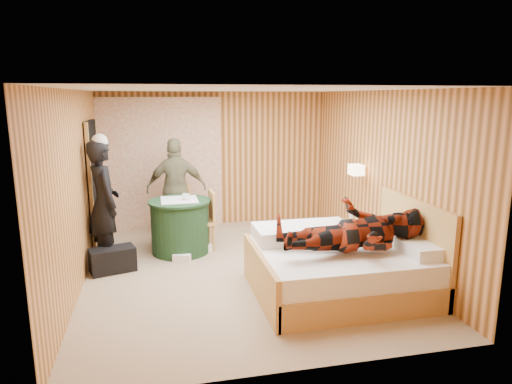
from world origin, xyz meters
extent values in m
cube|color=tan|center=(0.00, 0.00, 0.00)|extent=(4.20, 5.00, 0.01)
cube|color=white|center=(0.00, 0.00, 2.50)|extent=(4.20, 5.00, 0.01)
cube|color=#E69B58|center=(0.00, 2.50, 1.25)|extent=(4.20, 0.02, 2.50)
cube|color=#E69B58|center=(-2.10, 0.00, 1.25)|extent=(0.02, 5.00, 2.50)
cube|color=#E69B58|center=(2.10, 0.00, 1.25)|extent=(0.02, 5.00, 2.50)
cube|color=silver|center=(-1.00, 2.43, 1.20)|extent=(2.20, 0.08, 2.40)
cube|color=black|center=(-2.06, 1.40, 1.02)|extent=(0.06, 0.90, 2.05)
cylinder|color=gold|center=(2.00, 0.45, 1.30)|extent=(0.18, 0.04, 0.04)
cube|color=beige|center=(1.92, 0.45, 1.30)|extent=(0.18, 0.24, 0.16)
cube|color=#EBC260|center=(1.10, -1.03, 0.16)|extent=(2.09, 1.68, 0.31)
cube|color=white|center=(1.10, -1.03, 0.45)|extent=(2.03, 1.61, 0.26)
cube|color=#EBC260|center=(0.05, -1.03, 0.29)|extent=(0.06, 1.68, 0.59)
cube|color=#EBC260|center=(2.06, -1.03, 0.58)|extent=(0.06, 1.68, 1.15)
cube|color=white|center=(1.92, -1.43, 0.65)|extent=(0.40, 0.58, 0.15)
cube|color=white|center=(1.92, -0.63, 0.65)|extent=(0.40, 0.58, 0.15)
cube|color=white|center=(0.73, -0.56, 0.67)|extent=(1.26, 0.63, 0.19)
cube|color=#EBC260|center=(1.88, 0.32, 0.25)|extent=(0.36, 0.50, 0.50)
cube|color=#EBC260|center=(1.88, 0.32, 0.41)|extent=(0.38, 0.52, 0.03)
cylinder|color=#204625|center=(-0.77, 0.96, 0.41)|extent=(0.89, 0.89, 0.81)
cylinder|color=#204625|center=(-0.77, 0.96, 0.82)|extent=(0.96, 0.96, 0.03)
cube|color=white|center=(-0.77, 0.96, 0.84)|extent=(0.64, 0.64, 0.01)
cube|color=#EBC260|center=(-0.77, 1.63, 0.45)|extent=(0.49, 0.49, 0.05)
cube|color=#EBC260|center=(-0.74, 1.81, 0.70)|extent=(0.42, 0.12, 0.46)
cylinder|color=#EBC260|center=(-0.97, 1.49, 0.21)|extent=(0.04, 0.04, 0.43)
cylinder|color=#EBC260|center=(-0.57, 1.76, 0.21)|extent=(0.04, 0.04, 0.43)
cube|color=#EBC260|center=(-0.45, 1.00, 0.46)|extent=(0.45, 0.45, 0.05)
cube|color=#EBC260|center=(-0.26, 1.01, 0.72)|extent=(0.06, 0.43, 0.47)
cylinder|color=#EBC260|center=(-0.64, 1.16, 0.22)|extent=(0.04, 0.04, 0.44)
cylinder|color=#EBC260|center=(-0.27, 0.84, 0.22)|extent=(0.04, 0.04, 0.44)
cube|color=black|center=(-1.75, 0.33, 0.17)|extent=(0.67, 0.48, 0.34)
cube|color=white|center=(-0.79, 0.50, 0.06)|extent=(0.28, 0.19, 0.12)
cube|color=white|center=(-0.40, 0.84, 0.06)|extent=(0.30, 0.20, 0.12)
imported|color=black|center=(-1.85, 0.66, 0.91)|extent=(0.64, 0.78, 1.83)
imported|color=#706B4A|center=(-0.77, 1.76, 0.86)|extent=(1.03, 0.47, 1.72)
imported|color=maroon|center=(1.15, -1.23, 1.01)|extent=(0.86, 0.67, 1.77)
imported|color=white|center=(1.88, 0.27, 0.51)|extent=(0.26, 0.28, 0.02)
imported|color=white|center=(1.88, 0.27, 0.53)|extent=(0.23, 0.27, 0.02)
imported|color=white|center=(1.88, 0.45, 0.55)|extent=(0.13, 0.13, 0.09)
imported|color=white|center=(-0.67, 0.91, 0.90)|extent=(0.16, 0.16, 0.10)
camera|label=1|loc=(-1.11, -6.00, 2.41)|focal=32.00mm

